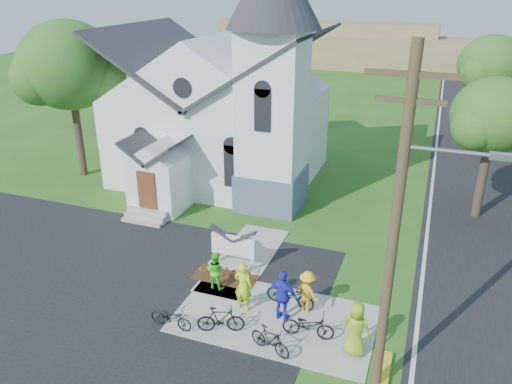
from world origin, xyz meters
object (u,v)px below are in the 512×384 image
at_px(cyclist_0, 243,286).
at_px(bike_0, 171,317).
at_px(bike_2, 290,294).
at_px(bike_3, 270,340).
at_px(cyclist_4, 356,329).
at_px(church_sign, 233,246).
at_px(bike_4, 308,325).
at_px(bike_1, 221,319).
at_px(cyclist_1, 215,270).
at_px(cyclist_3, 307,292).
at_px(utility_pole, 398,225).
at_px(cyclist_2, 283,296).

bearing_deg(cyclist_0, bike_0, 48.64).
height_order(bike_2, bike_3, bike_2).
bearing_deg(bike_2, cyclist_4, -116.72).
bearing_deg(bike_0, church_sign, -4.25).
height_order(bike_2, bike_4, bike_2).
xyz_separation_m(cyclist_0, cyclist_4, (4.20, -0.98, -0.01)).
bearing_deg(bike_1, cyclist_1, 8.02).
height_order(cyclist_3, bike_4, cyclist_3).
xyz_separation_m(bike_1, cyclist_4, (4.46, 0.48, 0.46)).
relative_size(bike_0, bike_3, 1.03).
height_order(bike_1, bike_4, bike_1).
distance_m(utility_pole, bike_0, 8.62).
bearing_deg(bike_2, church_sign, 65.54).
bearing_deg(church_sign, cyclist_4, -31.96).
bearing_deg(cyclist_1, cyclist_2, 165.81).
bearing_deg(bike_2, cyclist_2, -175.66).
xyz_separation_m(cyclist_0, bike_3, (1.65, -1.86, -0.49)).
distance_m(church_sign, bike_4, 5.22).
bearing_deg(cyclist_3, bike_1, 63.02).
distance_m(cyclist_3, bike_4, 1.47).
bearing_deg(bike_4, bike_2, 30.71).
bearing_deg(cyclist_0, cyclist_4, 171.79).
xyz_separation_m(bike_0, cyclist_2, (3.47, 1.77, 0.55)).
bearing_deg(cyclist_2, cyclist_4, 171.83).
xyz_separation_m(church_sign, bike_0, (-0.50, -4.40, -0.56)).
bearing_deg(bike_1, bike_0, 82.85).
bearing_deg(cyclist_3, cyclist_0, 38.88).
bearing_deg(cyclist_3, bike_3, 99.73).
relative_size(cyclist_2, cyclist_4, 1.02).
bearing_deg(cyclist_2, cyclist_0, 6.72).
xyz_separation_m(utility_pole, bike_3, (-3.47, 0.30, -4.89)).
height_order(cyclist_1, cyclist_4, cyclist_4).
relative_size(bike_0, cyclist_4, 0.84).
distance_m(cyclist_0, cyclist_3, 2.30).
bearing_deg(cyclist_2, church_sign, -31.39).
bearing_deg(bike_1, bike_4, -95.33).
distance_m(cyclist_4, bike_4, 1.70).
height_order(cyclist_1, cyclist_3, cyclist_3).
height_order(cyclist_0, bike_0, cyclist_0).
bearing_deg(bike_4, bike_0, 98.89).
distance_m(cyclist_0, cyclist_1, 1.78).
relative_size(bike_1, bike_2, 0.87).
relative_size(church_sign, bike_0, 1.38).
distance_m(bike_1, bike_4, 2.96).
xyz_separation_m(cyclist_2, bike_3, (0.13, -1.77, -0.51)).
bearing_deg(bike_2, cyclist_0, 122.18).
xyz_separation_m(cyclist_0, bike_0, (-1.95, -1.86, -0.54)).
relative_size(utility_pole, bike_2, 5.34).
distance_m(cyclist_2, bike_4, 1.35).
distance_m(bike_2, bike_4, 1.79).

